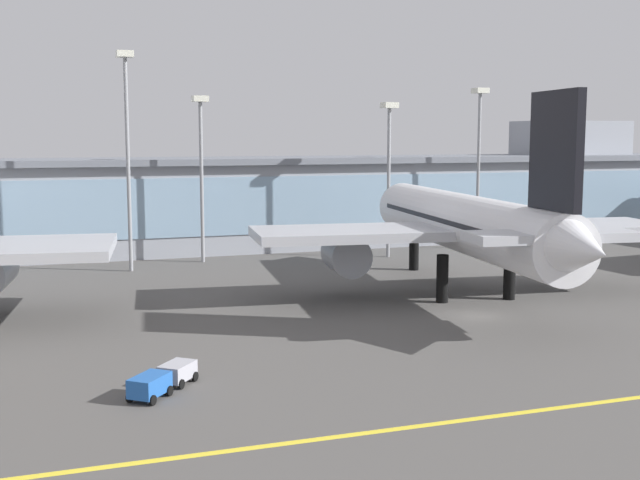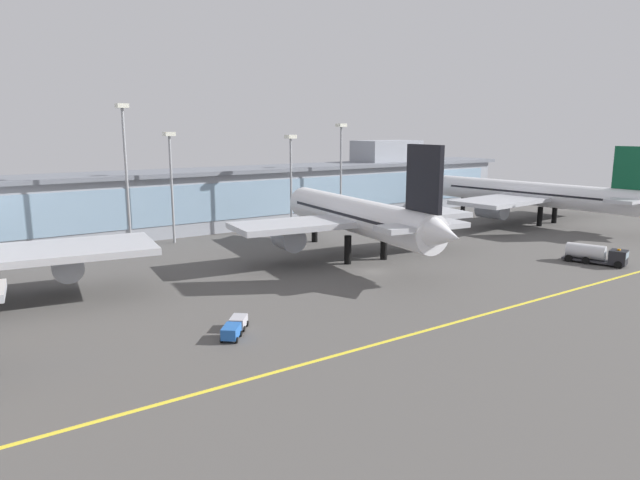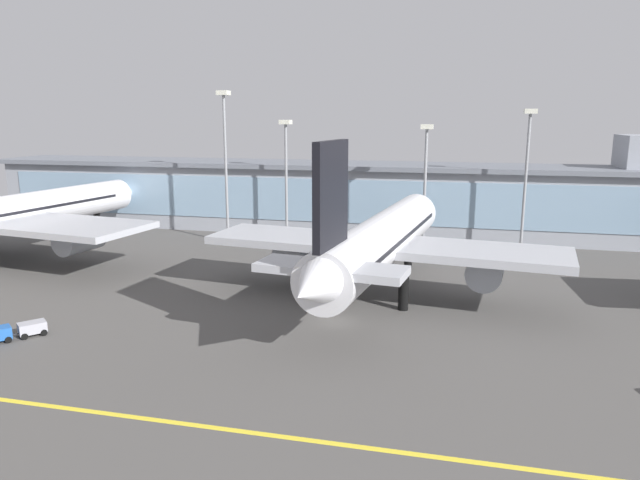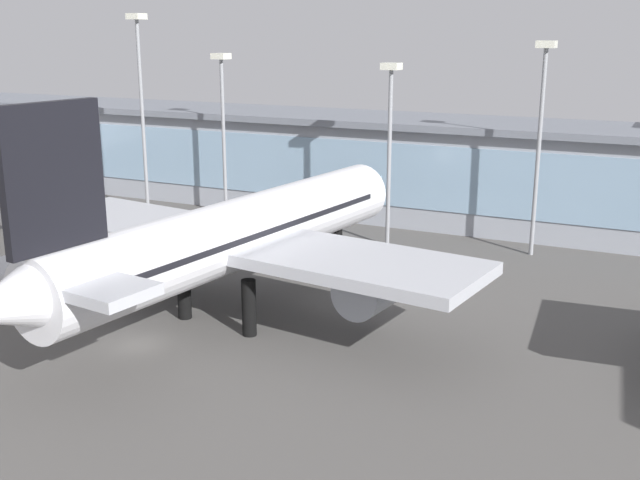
{
  "view_description": "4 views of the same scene",
  "coord_description": "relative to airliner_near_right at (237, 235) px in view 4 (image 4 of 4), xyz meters",
  "views": [
    {
      "loc": [
        -34.72,
        -58.6,
        15.09
      ],
      "look_at": [
        -9.57,
        13.28,
        5.29
      ],
      "focal_mm": 45.16,
      "sensor_mm": 36.0,
      "label": 1
    },
    {
      "loc": [
        -52.22,
        -61.7,
        20.5
      ],
      "look_at": [
        -5.06,
        6.6,
        4.2
      ],
      "focal_mm": 31.95,
      "sensor_mm": 36.0,
      "label": 2
    },
    {
      "loc": [
        11.49,
        -54.45,
        20.32
      ],
      "look_at": [
        -4.9,
        13.81,
        5.35
      ],
      "focal_mm": 32.42,
      "sensor_mm": 36.0,
      "label": 3
    },
    {
      "loc": [
        35.05,
        -41.35,
        22.38
      ],
      "look_at": [
        8.46,
        13.18,
        5.83
      ],
      "focal_mm": 43.03,
      "sensor_mm": 36.0,
      "label": 4
    }
  ],
  "objects": [
    {
      "name": "ground_plane",
      "position": [
        -3.41,
        -8.47,
        -6.75
      ],
      "size": [
        209.08,
        209.08,
        0.0
      ],
      "primitive_type": "plane",
      "color": "#514F4C"
    },
    {
      "name": "apron_light_mast_centre",
      "position": [
        -19.68,
        28.69,
        6.61
      ],
      "size": [
        1.8,
        1.8,
        19.89
      ],
      "color": "gray",
      "rests_on": "ground"
    },
    {
      "name": "airliner_near_right",
      "position": [
        0.0,
        0.0,
        0.0
      ],
      "size": [
        41.14,
        48.06,
        18.47
      ],
      "rotation": [
        0.0,
        0.0,
        1.45
      ],
      "color": "black",
      "rests_on": "ground"
    },
    {
      "name": "terminal_building",
      "position": [
        -1.58,
        38.59,
        -0.19
      ],
      "size": [
        152.34,
        14.0,
        17.52
      ],
      "color": "#9399A3",
      "rests_on": "ground"
    },
    {
      "name": "apron_light_mast_west",
      "position": [
        3.2,
        25.07,
        6.27
      ],
      "size": [
        1.8,
        1.8,
        19.3
      ],
      "color": "gray",
      "rests_on": "ground"
    },
    {
      "name": "apron_light_mast_east",
      "position": [
        -28.66,
        24.73,
        9.14
      ],
      "size": [
        1.8,
        1.8,
        24.42
      ],
      "color": "gray",
      "rests_on": "ground"
    },
    {
      "name": "apron_light_mast_far_east",
      "position": [
        17.87,
        28.37,
        7.53
      ],
      "size": [
        1.8,
        1.8,
        21.52
      ],
      "color": "gray",
      "rests_on": "ground"
    }
  ]
}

